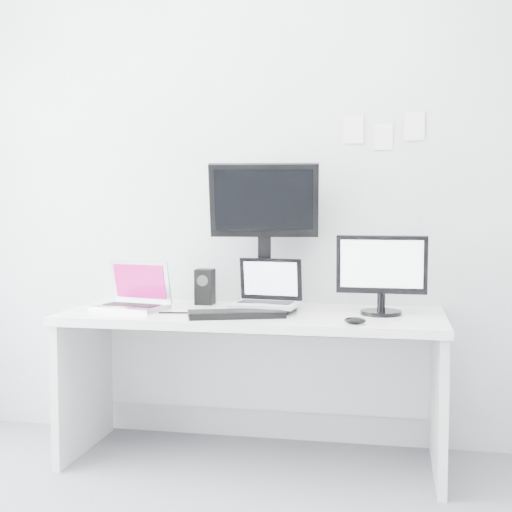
# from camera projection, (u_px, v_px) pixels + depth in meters

# --- Properties ---
(back_wall) EXTENTS (3.60, 0.00, 3.60)m
(back_wall) POSITION_uv_depth(u_px,v_px,m) (266.00, 184.00, 3.66)
(back_wall) COLOR silver
(back_wall) RESTS_ON ground
(desk) EXTENTS (1.80, 0.70, 0.73)m
(desk) POSITION_uv_depth(u_px,v_px,m) (253.00, 387.00, 3.38)
(desk) COLOR white
(desk) RESTS_ON ground
(macbook) EXTENTS (0.37, 0.31, 0.25)m
(macbook) POSITION_uv_depth(u_px,v_px,m) (130.00, 284.00, 3.42)
(macbook) COLOR #B7B7BC
(macbook) RESTS_ON desk
(speaker) EXTENTS (0.12, 0.12, 0.18)m
(speaker) POSITION_uv_depth(u_px,v_px,m) (205.00, 287.00, 3.62)
(speaker) COLOR black
(speaker) RESTS_ON desk
(dell_laptop) EXTENTS (0.34, 0.27, 0.26)m
(dell_laptop) POSITION_uv_depth(u_px,v_px,m) (265.00, 285.00, 3.35)
(dell_laptop) COLOR #B3B5BC
(dell_laptop) RESTS_ON desk
(rear_monitor) EXTENTS (0.56, 0.26, 0.74)m
(rear_monitor) POSITION_uv_depth(u_px,v_px,m) (264.00, 233.00, 3.53)
(rear_monitor) COLOR black
(rear_monitor) RESTS_ON desk
(samsung_monitor) EXTENTS (0.42, 0.20, 0.38)m
(samsung_monitor) POSITION_uv_depth(u_px,v_px,m) (381.00, 274.00, 3.26)
(samsung_monitor) COLOR black
(samsung_monitor) RESTS_ON desk
(keyboard) EXTENTS (0.46, 0.29, 0.03)m
(keyboard) POSITION_uv_depth(u_px,v_px,m) (236.00, 314.00, 3.20)
(keyboard) COLOR black
(keyboard) RESTS_ON desk
(mouse) EXTENTS (0.10, 0.07, 0.03)m
(mouse) POSITION_uv_depth(u_px,v_px,m) (355.00, 320.00, 3.02)
(mouse) COLOR black
(mouse) RESTS_ON desk
(wall_note_0) EXTENTS (0.10, 0.00, 0.14)m
(wall_note_0) POSITION_uv_depth(u_px,v_px,m) (353.00, 130.00, 3.55)
(wall_note_0) COLOR white
(wall_note_0) RESTS_ON back_wall
(wall_note_1) EXTENTS (0.09, 0.00, 0.13)m
(wall_note_1) POSITION_uv_depth(u_px,v_px,m) (384.00, 137.00, 3.52)
(wall_note_1) COLOR white
(wall_note_1) RESTS_ON back_wall
(wall_note_2) EXTENTS (0.10, 0.00, 0.14)m
(wall_note_2) POSITION_uv_depth(u_px,v_px,m) (414.00, 126.00, 3.49)
(wall_note_2) COLOR white
(wall_note_2) RESTS_ON back_wall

